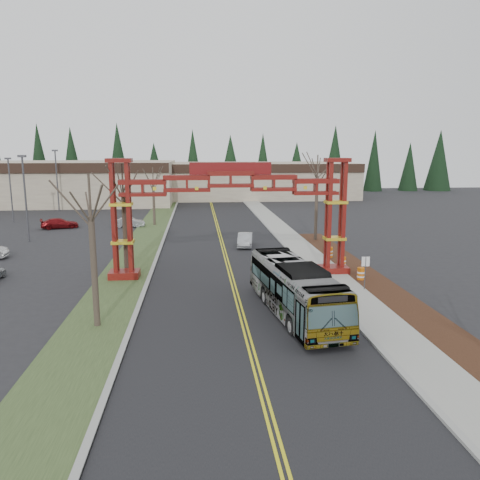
{
  "coord_description": "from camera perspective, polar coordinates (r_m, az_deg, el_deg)",
  "views": [
    {
      "loc": [
        -2.45,
        -16.53,
        9.43
      ],
      "look_at": [
        0.28,
        13.42,
        3.67
      ],
      "focal_mm": 35.0,
      "sensor_mm": 36.0,
      "label": 1
    }
  ],
  "objects": [
    {
      "name": "barrel_south",
      "position": [
        35.51,
        14.51,
        -4.08
      ],
      "size": [
        0.55,
        0.55,
        1.01
      ],
      "color": "#CC5F0B",
      "rests_on": "ground"
    },
    {
      "name": "bare_tree_median_near",
      "position": [
        25.58,
        -17.71,
        2.66
      ],
      "size": [
        3.36,
        3.36,
        8.28
      ],
      "color": "#382D26",
      "rests_on": "ground"
    },
    {
      "name": "light_pole_near",
      "position": [
        53.46,
        -24.74,
        5.32
      ],
      "size": [
        0.78,
        0.39,
        9.01
      ],
      "color": "#3F3F44",
      "rests_on": "ground"
    },
    {
      "name": "road",
      "position": [
        42.65,
        -1.79,
        -1.93
      ],
      "size": [
        12.0,
        110.0,
        0.02
      ],
      "primitive_type": "cube",
      "color": "black",
      "rests_on": "ground"
    },
    {
      "name": "silver_sedan",
      "position": [
        46.72,
        0.62,
        0.03
      ],
      "size": [
        1.96,
        4.21,
        1.34
      ],
      "primitive_type": "imported",
      "rotation": [
        0.0,
        0.0,
        -0.14
      ],
      "color": "#A5A8AD",
      "rests_on": "ground"
    },
    {
      "name": "lane_line_left",
      "position": [
        42.64,
        -1.95,
        -1.91
      ],
      "size": [
        0.12,
        100.0,
        0.01
      ],
      "primitive_type": "cube",
      "color": "gold",
      "rests_on": "road"
    },
    {
      "name": "conifer_treeline",
      "position": [
        108.6,
        -3.83,
        9.26
      ],
      "size": [
        116.1,
        5.6,
        13.0
      ],
      "color": "black",
      "rests_on": "ground"
    },
    {
      "name": "parked_car_mid_a",
      "position": [
        61.72,
        -21.14,
        1.92
      ],
      "size": [
        4.74,
        3.02,
        1.28
      ],
      "primitive_type": "imported",
      "rotation": [
        0.0,
        0.0,
        1.87
      ],
      "color": "maroon",
      "rests_on": "ground"
    },
    {
      "name": "ground",
      "position": [
        19.18,
        2.96,
        -18.62
      ],
      "size": [
        200.0,
        200.0,
        0.0
      ],
      "primitive_type": "plane",
      "color": "black",
      "rests_on": "ground"
    },
    {
      "name": "barrel_north",
      "position": [
        42.26,
        10.87,
        -1.54
      ],
      "size": [
        0.56,
        0.56,
        1.03
      ],
      "color": "#CC5F0B",
      "rests_on": "ground"
    },
    {
      "name": "curb_left",
      "position": [
        42.73,
        -10.06,
        -1.98
      ],
      "size": [
        0.3,
        110.0,
        0.15
      ],
      "primitive_type": "cube",
      "color": "gray",
      "rests_on": "ground"
    },
    {
      "name": "street_sign",
      "position": [
        32.77,
        15.04,
        -3.14
      ],
      "size": [
        0.55,
        0.07,
        2.4
      ],
      "color": "#3F3F44",
      "rests_on": "ground"
    },
    {
      "name": "retail_building_west",
      "position": [
        92.85,
        -22.61,
        6.51
      ],
      "size": [
        46.0,
        22.3,
        7.5
      ],
      "color": "gray",
      "rests_on": "ground"
    },
    {
      "name": "parked_car_far_a",
      "position": [
        60.1,
        -13.34,
        2.12
      ],
      "size": [
        3.78,
        1.32,
        1.24
      ],
      "primitive_type": "imported",
      "rotation": [
        0.0,
        0.0,
        1.57
      ],
      "color": "#A0A3A7",
      "rests_on": "ground"
    },
    {
      "name": "lane_line_right",
      "position": [
        42.66,
        -1.63,
        -1.91
      ],
      "size": [
        0.12,
        100.0,
        0.01
      ],
      "primitive_type": "cube",
      "color": "gold",
      "rests_on": "road"
    },
    {
      "name": "gateway_arch",
      "position": [
        34.78,
        -1.15,
        5.15
      ],
      "size": [
        18.2,
        1.6,
        8.9
      ],
      "color": "#5F0D0C",
      "rests_on": "ground"
    },
    {
      "name": "bare_tree_right_far",
      "position": [
        49.69,
        9.39,
        7.61
      ],
      "size": [
        3.34,
        3.34,
        9.02
      ],
      "color": "#382D26",
      "rests_on": "ground"
    },
    {
      "name": "landscape_strip",
      "position": [
        30.85,
        19.46,
        -7.49
      ],
      "size": [
        2.6,
        50.0,
        0.12
      ],
      "primitive_type": "cube",
      "color": "black",
      "rests_on": "ground"
    },
    {
      "name": "sidewalk_right",
      "position": [
        43.74,
        8.2,
        -1.63
      ],
      "size": [
        2.6,
        110.0,
        0.14
      ],
      "primitive_type": "cube",
      "color": "gray",
      "rests_on": "ground"
    },
    {
      "name": "grass_median",
      "position": [
        42.93,
        -12.52,
        -2.06
      ],
      "size": [
        4.0,
        110.0,
        0.08
      ],
      "primitive_type": "cube",
      "color": "#304321",
      "rests_on": "ground"
    },
    {
      "name": "light_pole_mid",
      "position": [
        68.95,
        -26.21,
        6.0
      ],
      "size": [
        0.74,
        0.37,
        8.55
      ],
      "color": "#3F3F44",
      "rests_on": "ground"
    },
    {
      "name": "transit_bus",
      "position": [
        27.4,
        6.7,
        -5.95
      ],
      "size": [
        4.01,
        11.41,
        3.11
      ],
      "primitive_type": "imported",
      "rotation": [
        0.0,
        0.0,
        0.13
      ],
      "color": "#9B9DA3",
      "rests_on": "ground"
    },
    {
      "name": "retail_building_east",
      "position": [
        97.46,
        2.16,
        7.35
      ],
      "size": [
        38.0,
        20.3,
        7.0
      ],
      "color": "gray",
      "rests_on": "ground"
    },
    {
      "name": "curb_right",
      "position": [
        43.43,
        6.34,
        -1.67
      ],
      "size": [
        0.3,
        110.0,
        0.15
      ],
      "primitive_type": "cube",
      "color": "gray",
      "rests_on": "ground"
    },
    {
      "name": "bare_tree_median_far",
      "position": [
        60.47,
        -10.54,
        6.67
      ],
      "size": [
        3.26,
        3.26,
        7.4
      ],
      "color": "#382D26",
      "rests_on": "ground"
    },
    {
      "name": "bare_tree_median_mid",
      "position": [
        36.27,
        -14.06,
        5.46
      ],
      "size": [
        3.41,
        3.41,
        8.53
      ],
      "color": "#382D26",
      "rests_on": "ground"
    },
    {
      "name": "light_pole_far",
      "position": [
        79.38,
        -21.44,
        7.29
      ],
      "size": [
        0.83,
        0.42,
        9.59
      ],
      "color": "#3F3F44",
      "rests_on": "ground"
    },
    {
      "name": "barrel_mid",
      "position": [
        39.08,
        12.42,
        -2.69
      ],
      "size": [
        0.5,
        0.5,
        0.92
      ],
      "color": "#CC5F0B",
      "rests_on": "ground"
    }
  ]
}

